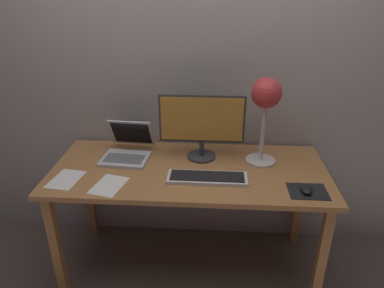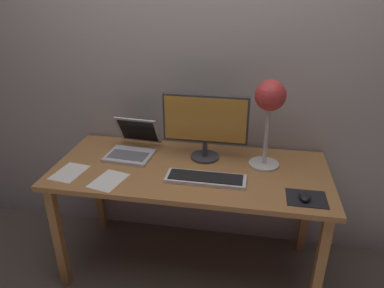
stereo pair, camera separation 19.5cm
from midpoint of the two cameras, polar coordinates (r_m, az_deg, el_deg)
The scene contains 11 objects.
ground_plane at distance 2.52m, azimuth -2.74°, elevation -18.85°, with size 4.80×4.80×0.00m, color brown.
back_wall at distance 2.26m, azimuth -2.30°, elevation 13.63°, with size 4.80×0.06×2.60m, color #A8A099.
desk at distance 2.12m, azimuth -3.10°, elevation -5.85°, with size 1.60×0.70×0.74m.
monitor at distance 2.10m, azimuth -1.06°, elevation 3.46°, with size 0.51×0.17×0.40m.
keyboard_main at distance 1.96m, azimuth -0.39°, elevation -5.51°, with size 0.44×0.14×0.03m.
laptop at distance 2.25m, azimuth -12.65°, elevation -0.42°, with size 0.30×0.34×0.21m.
desk_lamp at distance 2.02m, azimuth 9.08°, elevation 6.89°, with size 0.18×0.18×0.52m.
mousepad at distance 1.92m, azimuth 15.37°, elevation -7.43°, with size 0.20×0.16×0.00m, color black.
mouse at distance 1.91m, azimuth 15.09°, elevation -7.10°, with size 0.06×0.10×0.03m, color black.
paper_sheet_near_mouse at distance 2.12m, azimuth -22.13°, elevation -5.35°, with size 0.15×0.21×0.00m, color white.
paper_sheet_by_keyboard at distance 1.98m, azimuth -15.98°, elevation -6.48°, with size 0.15×0.21×0.00m, color white.
Camera 1 is at (0.13, -1.82, 1.75)m, focal length 33.21 mm.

